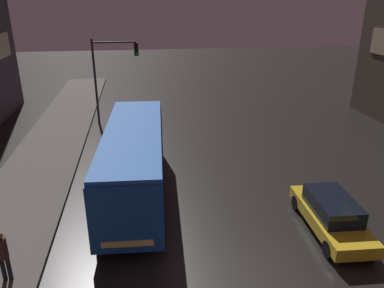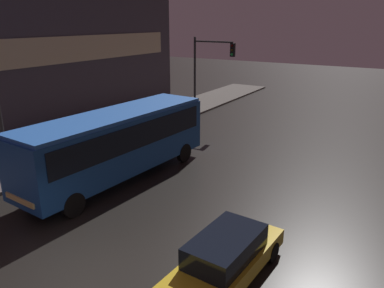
{
  "view_description": "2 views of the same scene",
  "coord_description": "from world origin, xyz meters",
  "px_view_note": "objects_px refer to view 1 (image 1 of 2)",
  "views": [
    {
      "loc": [
        -3.49,
        -9.57,
        8.7
      ],
      "look_at": [
        -0.96,
        7.44,
        1.97
      ],
      "focal_mm": 35.0,
      "sensor_mm": 36.0,
      "label": 1
    },
    {
      "loc": [
        7.81,
        -6.13,
        7.27
      ],
      "look_at": [
        -1.26,
        8.73,
        1.49
      ],
      "focal_mm": 35.0,
      "sensor_mm": 36.0,
      "label": 2
    }
  ],
  "objects_px": {
    "car_taxi": "(331,214)",
    "traffic_light_main": "(110,67)",
    "bus_near": "(134,156)"
  },
  "relations": [
    {
      "from": "car_taxi",
      "to": "traffic_light_main",
      "type": "height_order",
      "value": "traffic_light_main"
    },
    {
      "from": "car_taxi",
      "to": "traffic_light_main",
      "type": "bearing_deg",
      "value": -55.97
    },
    {
      "from": "bus_near",
      "to": "traffic_light_main",
      "type": "bearing_deg",
      "value": -78.9
    },
    {
      "from": "bus_near",
      "to": "traffic_light_main",
      "type": "height_order",
      "value": "traffic_light_main"
    },
    {
      "from": "bus_near",
      "to": "traffic_light_main",
      "type": "xyz_separation_m",
      "value": [
        -1.53,
        11.35,
        2.14
      ]
    },
    {
      "from": "car_taxi",
      "to": "traffic_light_main",
      "type": "xyz_separation_m",
      "value": [
        -9.15,
        15.33,
        3.4
      ]
    },
    {
      "from": "bus_near",
      "to": "car_taxi",
      "type": "relative_size",
      "value": 2.15
    },
    {
      "from": "car_taxi",
      "to": "traffic_light_main",
      "type": "relative_size",
      "value": 0.78
    },
    {
      "from": "bus_near",
      "to": "car_taxi",
      "type": "height_order",
      "value": "bus_near"
    },
    {
      "from": "bus_near",
      "to": "car_taxi",
      "type": "bearing_deg",
      "value": 155.86
    }
  ]
}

